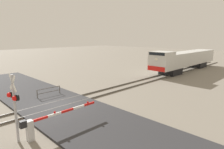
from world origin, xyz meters
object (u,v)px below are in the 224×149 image
Objects in this scene: locomotive at (185,59)px; crossing_signal at (14,101)px; guard_railing at (49,91)px; crossing_gate at (40,124)px.

crossing_signal reaches higher than locomotive.
guard_railing is at bearing 141.09° from crossing_signal.
crossing_gate is at bearing -30.68° from guard_railing.
crossing_gate reaches higher than guard_railing.
crossing_signal is at bearing -38.91° from guard_railing.
guard_railing is (-6.46, 5.21, -1.81)m from crossing_signal.
locomotive is 7.86× the size of guard_railing.
locomotive is at bearing 97.24° from crossing_signal.
locomotive reaches higher than crossing_gate.
crossing_gate is 2.16× the size of guard_railing.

